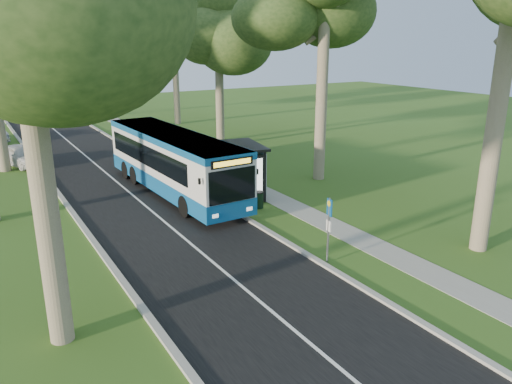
% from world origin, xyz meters
% --- Properties ---
extents(ground, '(120.00, 120.00, 0.00)m').
position_xyz_m(ground, '(0.00, 0.00, 0.00)').
color(ground, '#395A1C').
rests_on(ground, ground).
extents(road, '(7.00, 100.00, 0.02)m').
position_xyz_m(road, '(-3.50, 10.00, 0.01)').
color(road, black).
rests_on(road, ground).
extents(kerb_east, '(0.25, 100.00, 0.12)m').
position_xyz_m(kerb_east, '(0.00, 10.00, 0.06)').
color(kerb_east, '#9E9B93').
rests_on(kerb_east, ground).
extents(kerb_west, '(0.25, 100.00, 0.12)m').
position_xyz_m(kerb_west, '(-7.00, 10.00, 0.06)').
color(kerb_west, '#9E9B93').
rests_on(kerb_west, ground).
extents(centre_line, '(0.12, 100.00, 0.00)m').
position_xyz_m(centre_line, '(-3.50, 10.00, 0.02)').
color(centre_line, white).
rests_on(centre_line, road).
extents(footpath, '(1.50, 100.00, 0.02)m').
position_xyz_m(footpath, '(3.00, 10.00, 0.01)').
color(footpath, gray).
rests_on(footpath, ground).
extents(bus, '(3.22, 12.89, 3.39)m').
position_xyz_m(bus, '(-1.32, 7.67, 1.76)').
color(bus, silver).
rests_on(bus, ground).
extents(bus_stop_sign, '(0.12, 0.37, 2.63)m').
position_xyz_m(bus_stop_sign, '(0.30, -3.86, 1.64)').
color(bus_stop_sign, gray).
rests_on(bus_stop_sign, ground).
extents(bus_shelter, '(2.38, 3.64, 2.90)m').
position_xyz_m(bus_shelter, '(1.90, 4.80, 2.05)').
color(bus_shelter, black).
rests_on(bus_shelter, ground).
extents(litter_bin, '(0.49, 0.49, 0.86)m').
position_xyz_m(litter_bin, '(1.42, 3.10, 0.44)').
color(litter_bin, black).
rests_on(litter_bin, ground).
extents(car_white, '(3.28, 4.60, 1.46)m').
position_xyz_m(car_white, '(-7.94, 19.00, 0.73)').
color(car_white, silver).
rests_on(car_white, ground).
extents(tree_east_c, '(5.20, 5.20, 13.86)m').
position_xyz_m(tree_east_c, '(6.80, 18.00, 10.28)').
color(tree_east_c, '#7A6B56').
rests_on(tree_east_c, ground).
extents(tree_east_d, '(5.20, 5.20, 12.78)m').
position_xyz_m(tree_east_d, '(8.00, 30.00, 9.48)').
color(tree_east_d, '#7A6B56').
rests_on(tree_east_d, ground).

